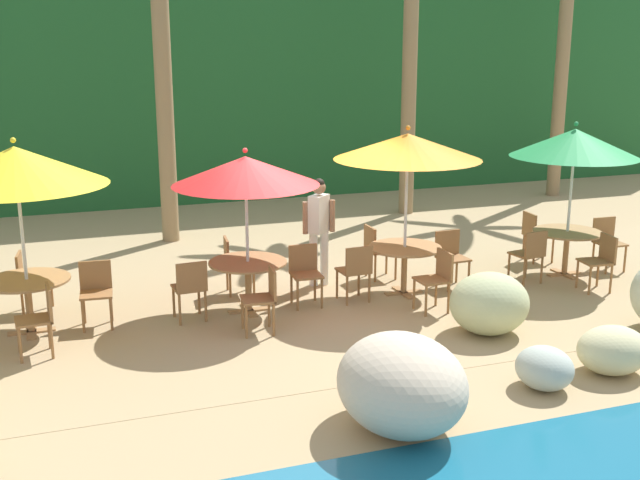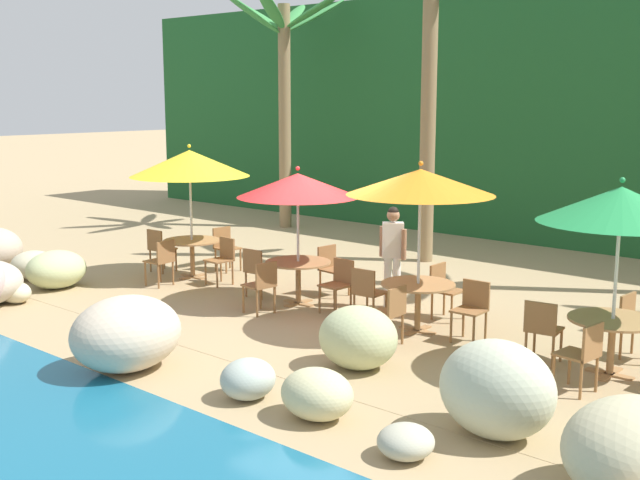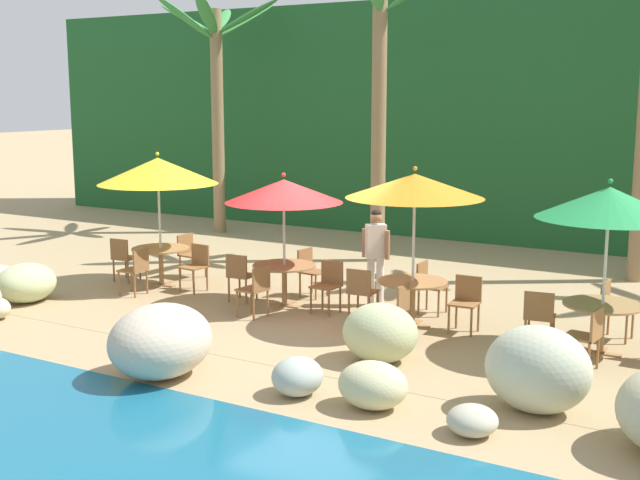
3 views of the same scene
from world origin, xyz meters
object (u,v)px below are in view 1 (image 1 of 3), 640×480
(chair_yellow_right, at_px, (41,315))
(palm_tree_second, at_px, (161,16))
(chair_orange_seaward, at_px, (450,254))
(umbrella_green, at_px, (575,143))
(chair_yellow_seaward, at_px, (96,289))
(chair_green_seaward, at_px, (607,239))
(chair_yellow_inland, at_px, (29,277))
(chair_green_inland, at_px, (534,233))
(waiter_in_white, at_px, (319,224))
(dining_table_yellow, at_px, (28,288))
(dining_table_orange, at_px, (405,255))
(chair_orange_right, at_px, (438,276))
(dining_table_green, at_px, (567,239))
(chair_green_left, at_px, (530,252))
(chair_red_right, at_px, (264,295))
(dining_table_red, at_px, (248,270))
(chair_green_right, at_px, (601,258))
(chair_orange_left, at_px, (356,269))
(umbrella_orange, at_px, (408,147))
(palm_tree_fourth, at_px, (567,9))
(umbrella_red, at_px, (246,171))
(chair_orange_inland, at_px, (376,248))
(chair_red_seaward, at_px, (305,270))
(chair_red_inland, at_px, (234,261))
(umbrella_yellow, at_px, (16,166))
(chair_red_left, at_px, (190,286))
(palm_tree_third, at_px, (411,3))

(chair_yellow_right, distance_m, palm_tree_second, 6.72)
(chair_orange_seaward, bearing_deg, umbrella_green, -3.21)
(chair_yellow_seaward, relative_size, chair_green_seaward, 1.00)
(chair_yellow_inland, xyz_separation_m, chair_green_inland, (8.21, -0.14, 0.00))
(chair_yellow_right, distance_m, waiter_in_white, 4.41)
(dining_table_yellow, height_order, chair_yellow_seaward, chair_yellow_seaward)
(dining_table_orange, relative_size, chair_orange_right, 1.26)
(chair_orange_seaward, relative_size, dining_table_green, 0.79)
(umbrella_green, xyz_separation_m, chair_green_left, (-0.83, -0.21, -1.65))
(chair_orange_seaward, bearing_deg, chair_red_right, -163.42)
(dining_table_red, bearing_deg, chair_green_inland, 9.18)
(chair_orange_seaward, height_order, chair_green_right, same)
(chair_orange_left, bearing_deg, umbrella_orange, 9.46)
(dining_table_red, relative_size, chair_green_left, 1.26)
(chair_green_seaward, bearing_deg, chair_yellow_right, -175.09)
(chair_orange_left, distance_m, palm_tree_second, 6.16)
(chair_red_right, height_order, chair_green_seaward, same)
(dining_table_yellow, height_order, chair_yellow_inland, chair_yellow_inland)
(chair_yellow_seaward, relative_size, chair_yellow_inland, 1.00)
(dining_table_orange, distance_m, palm_tree_second, 6.33)
(chair_green_left, bearing_deg, dining_table_green, 14.35)
(chair_yellow_right, xyz_separation_m, palm_tree_fourth, (12.00, 6.50, 3.91))
(chair_yellow_right, bearing_deg, waiter_in_white, 20.41)
(chair_green_inland, bearing_deg, umbrella_red, -170.82)
(chair_orange_inland, xyz_separation_m, chair_orange_right, (0.21, -1.70, 0.00))
(chair_red_seaward, relative_size, chair_red_inland, 1.00)
(dining_table_green, distance_m, chair_green_left, 0.86)
(chair_red_right, relative_size, palm_tree_fourth, 0.13)
(palm_tree_fourth, bearing_deg, chair_yellow_inland, -158.45)
(umbrella_yellow, distance_m, chair_yellow_inland, 1.90)
(chair_green_seaward, bearing_deg, chair_green_right, -132.99)
(chair_orange_left, distance_m, waiter_in_white, 1.11)
(chair_orange_seaward, bearing_deg, dining_table_yellow, 179.77)
(chair_yellow_seaward, bearing_deg, chair_orange_inland, 8.92)
(chair_red_right, height_order, palm_tree_second, palm_tree_second)
(chair_orange_left, distance_m, chair_green_right, 3.81)
(chair_yellow_inland, distance_m, chair_red_left, 2.36)
(dining_table_red, distance_m, chair_orange_right, 2.67)
(umbrella_green, height_order, palm_tree_second, palm_tree_second)
(chair_orange_right, height_order, palm_tree_second, palm_tree_second)
(dining_table_red, bearing_deg, chair_orange_seaward, 2.05)
(chair_yellow_inland, relative_size, palm_tree_third, 0.13)
(dining_table_green, bearing_deg, chair_green_left, -165.65)
(umbrella_green, height_order, chair_green_left, umbrella_green)
(dining_table_green, xyz_separation_m, chair_green_left, (-0.83, -0.21, -0.10))
(palm_tree_third, bearing_deg, dining_table_red, -133.47)
(chair_orange_left, bearing_deg, chair_orange_right, -36.47)
(dining_table_red, distance_m, chair_red_inland, 0.86)
(waiter_in_white, bearing_deg, dining_table_orange, -37.86)
(chair_green_inland, relative_size, palm_tree_second, 0.14)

